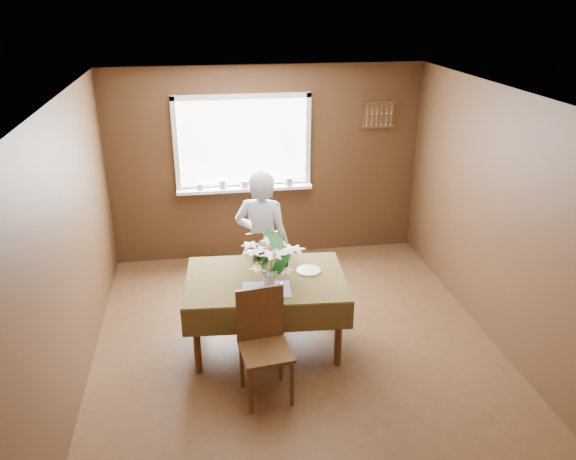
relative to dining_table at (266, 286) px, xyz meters
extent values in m
plane|color=#482D18|center=(0.29, -0.11, -0.66)|extent=(4.50, 4.50, 0.00)
plane|color=white|center=(0.29, -0.11, 1.84)|extent=(4.50, 4.50, 0.00)
plane|color=brown|center=(0.29, 2.14, 0.59)|extent=(4.00, 0.00, 4.00)
plane|color=brown|center=(0.29, -2.36, 0.59)|extent=(4.00, 0.00, 4.00)
plane|color=brown|center=(-1.71, -0.11, 0.59)|extent=(0.00, 4.50, 4.50)
plane|color=brown|center=(2.29, -0.11, 0.59)|extent=(0.00, 4.50, 4.50)
cube|color=white|center=(-0.01, 2.12, 0.89)|extent=(1.60, 0.01, 1.10)
cube|color=white|center=(-0.01, 2.11, 1.47)|extent=(1.72, 0.06, 0.06)
cube|color=white|center=(-0.01, 2.11, 0.31)|extent=(1.72, 0.06, 0.06)
cube|color=white|center=(-0.84, 2.11, 0.89)|extent=(0.06, 0.06, 1.22)
cube|color=white|center=(0.82, 2.11, 0.89)|extent=(0.06, 0.06, 1.22)
cube|color=white|center=(-0.01, 2.04, 0.32)|extent=(1.72, 0.20, 0.04)
cylinder|color=white|center=(-0.57, 2.02, 0.38)|extent=(0.09, 0.09, 0.08)
cylinder|color=white|center=(-0.29, 2.02, 0.40)|extent=(0.11, 0.11, 0.12)
cylinder|color=white|center=(-0.01, 2.02, 0.39)|extent=(0.12, 0.12, 0.09)
cylinder|color=white|center=(0.27, 2.02, 0.40)|extent=(0.10, 0.10, 0.13)
cylinder|color=white|center=(0.56, 2.02, 0.39)|extent=(0.11, 0.11, 0.10)
cube|color=#55351B|center=(1.74, 2.11, 1.19)|extent=(0.40, 0.03, 0.30)
cube|color=#55351B|center=(1.74, 2.10, 1.34)|extent=(0.44, 0.04, 0.03)
cube|color=#55351B|center=(1.74, 2.10, 1.04)|extent=(0.44, 0.04, 0.03)
cylinder|color=#55351B|center=(-0.69, -0.36, -0.31)|extent=(0.07, 0.07, 0.70)
cylinder|color=#55351B|center=(0.63, -0.46, -0.31)|extent=(0.07, 0.07, 0.70)
cylinder|color=#55351B|center=(-0.63, 0.46, -0.31)|extent=(0.07, 0.07, 0.70)
cylinder|color=#55351B|center=(0.69, 0.37, -0.31)|extent=(0.07, 0.07, 0.70)
cube|color=#55351B|center=(0.00, 0.00, 0.06)|extent=(1.55, 1.09, 0.04)
cube|color=#3F3217|center=(0.00, 0.00, 0.08)|extent=(1.61, 1.16, 0.01)
cube|color=#3F3217|center=(-0.04, -0.52, -0.06)|extent=(1.53, 0.13, 0.28)
cube|color=#3F3217|center=(0.04, 0.52, -0.06)|extent=(1.53, 0.13, 0.28)
cube|color=#3F3217|center=(-0.76, 0.06, -0.06)|extent=(0.09, 1.04, 0.28)
cube|color=#3F3217|center=(0.77, -0.06, -0.06)|extent=(0.09, 1.04, 0.28)
cube|color=#4F8FE0|center=(-0.02, -0.24, 0.09)|extent=(0.47, 0.36, 0.01)
cylinder|color=#55351B|center=(0.23, 1.01, -0.44)|extent=(0.04, 0.04, 0.44)
cylinder|color=#55351B|center=(-0.12, 0.99, -0.44)|extent=(0.04, 0.04, 0.44)
cylinder|color=#55351B|center=(0.25, 0.66, -0.44)|extent=(0.04, 0.04, 0.44)
cylinder|color=#55351B|center=(-0.10, 0.64, -0.44)|extent=(0.04, 0.04, 0.44)
cube|color=#55351B|center=(0.06, 0.83, -0.21)|extent=(0.43, 0.43, 0.03)
cube|color=#55351B|center=(0.08, 0.64, 0.05)|extent=(0.41, 0.06, 0.49)
cylinder|color=#55351B|center=(-0.26, -1.00, -0.43)|extent=(0.04, 0.04, 0.45)
cylinder|color=#55351B|center=(0.10, -0.96, -0.43)|extent=(0.04, 0.04, 0.45)
cylinder|color=#55351B|center=(-0.30, -0.64, -0.43)|extent=(0.04, 0.04, 0.45)
cylinder|color=#55351B|center=(0.06, -0.60, -0.43)|extent=(0.04, 0.04, 0.45)
cube|color=#55351B|center=(-0.10, -0.80, -0.19)|extent=(0.47, 0.47, 0.03)
cube|color=#55351B|center=(-0.12, -0.61, 0.07)|extent=(0.42, 0.08, 0.50)
imported|color=white|center=(0.05, 0.71, 0.15)|extent=(0.68, 0.56, 1.61)
cylinder|color=white|center=(0.01, -0.17, 0.15)|extent=(0.10, 0.10, 0.13)
cylinder|color=#33662D|center=(0.01, -0.17, 0.25)|extent=(0.06, 0.06, 0.09)
cylinder|color=white|center=(0.44, 0.07, 0.10)|extent=(0.24, 0.24, 0.01)
cube|color=silver|center=(0.11, -0.25, 0.10)|extent=(0.06, 0.22, 0.00)
camera|label=1|loc=(-0.56, -4.78, 2.64)|focal=35.00mm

